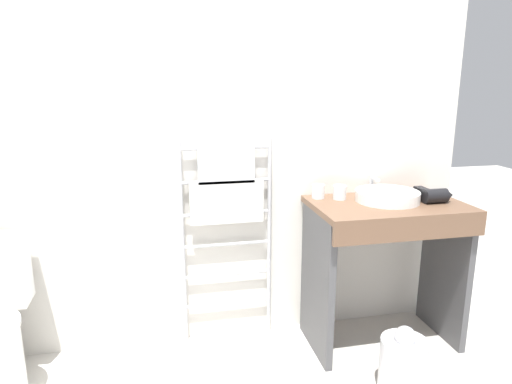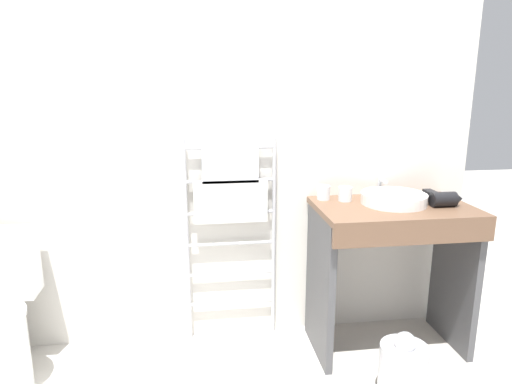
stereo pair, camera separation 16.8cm
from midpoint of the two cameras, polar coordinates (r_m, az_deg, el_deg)
The scene contains 9 objects.
wall_back at distance 2.68m, azimuth -8.02°, elevation 8.68°, with size 3.16×0.12×2.66m, color silver.
towel_radiator at distance 2.66m, azimuth -5.50°, elevation -1.36°, with size 0.55×0.06×1.24m.
vanity_counter at distance 2.78m, azimuth 14.23°, elevation -7.31°, with size 0.87×0.55×0.88m.
sink_basin at distance 2.73m, azimuth 14.41°, elevation -0.47°, with size 0.37×0.37×0.06m.
faucet at distance 2.89m, azimuth 12.78°, elevation 1.22°, with size 0.02×0.10×0.11m.
cup_near_wall at distance 2.72m, azimuth 6.04°, elevation 0.05°, with size 0.08×0.08×0.08m.
cup_near_edge at distance 2.72m, azimuth 8.68°, elevation -0.06°, with size 0.08×0.08×0.08m.
hair_dryer at distance 2.78m, azimuth 19.84°, elevation -0.38°, with size 0.18×0.18×0.08m.
trash_bin at distance 2.57m, azimuth 16.01°, elevation -20.00°, with size 0.24×0.27×0.37m.
Camera 1 is at (-0.28, -1.37, 1.56)m, focal length 32.00 mm.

